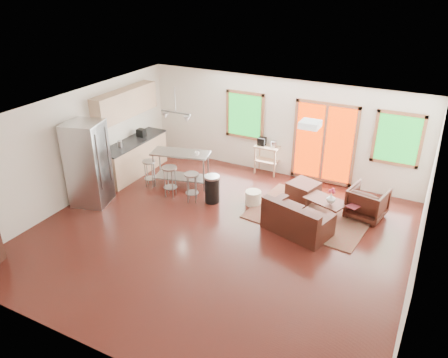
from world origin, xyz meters
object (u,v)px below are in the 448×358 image
at_px(loveseat, 297,220).
at_px(ottoman, 303,191).
at_px(refrigerator, 88,164).
at_px(rug, 310,214).
at_px(island, 181,163).
at_px(coffee_table, 326,202).
at_px(armchair, 368,201).
at_px(kitchen_cart, 267,150).

relative_size(loveseat, ottoman, 2.41).
height_order(loveseat, refrigerator, refrigerator).
xyz_separation_m(rug, island, (-3.40, -0.07, 0.61)).
height_order(loveseat, coffee_table, loveseat).
xyz_separation_m(rug, refrigerator, (-4.81, -1.80, 0.99)).
xyz_separation_m(refrigerator, island, (1.41, 1.72, -0.37)).
distance_m(ottoman, island, 3.12).
bearing_deg(island, armchair, 6.99).
height_order(loveseat, island, island).
height_order(coffee_table, island, island).
bearing_deg(rug, loveseat, -93.77).
xyz_separation_m(ottoman, kitchen_cart, (-1.37, 0.96, 0.47)).
bearing_deg(island, rug, 1.21).
height_order(ottoman, island, island).
distance_m(armchair, refrigerator, 6.40).
xyz_separation_m(armchair, refrigerator, (-5.95, -2.28, 0.60)).
relative_size(coffee_table, kitchen_cart, 1.04).
distance_m(rug, refrigerator, 5.23).
bearing_deg(rug, island, -178.79).
bearing_deg(refrigerator, island, 35.09).
bearing_deg(armchair, loveseat, 59.40).
xyz_separation_m(loveseat, kitchen_cart, (-1.70, 2.46, 0.39)).
relative_size(rug, refrigerator, 1.29).
bearing_deg(rug, coffee_table, 31.69).
distance_m(loveseat, island, 3.45).
height_order(armchair, kitchen_cart, kitchen_cart).
bearing_deg(kitchen_cart, refrigerator, -131.89).
bearing_deg(coffee_table, rug, -148.31).
bearing_deg(kitchen_cart, loveseat, -55.34).
xyz_separation_m(armchair, island, (-4.54, -0.56, 0.23)).
bearing_deg(rug, refrigerator, -159.54).
distance_m(refrigerator, kitchen_cart, 4.59).
bearing_deg(ottoman, armchair, -6.36).
bearing_deg(island, ottoman, 13.58).
relative_size(ottoman, island, 0.41).
bearing_deg(loveseat, ottoman, 118.24).
height_order(armchair, ottoman, armchair).
bearing_deg(loveseat, coffee_table, 87.22).
distance_m(loveseat, coffee_table, 1.08).
relative_size(refrigerator, island, 1.30).
bearing_deg(armchair, ottoman, 4.80).
relative_size(rug, kitchen_cart, 2.58).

